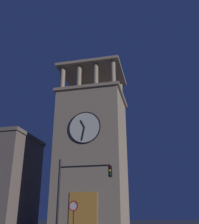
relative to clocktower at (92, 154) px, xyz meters
name	(u,v)px	position (x,y,z in m)	size (l,w,h in m)	color
clocktower	(92,154)	(0.00, 0.00, 0.00)	(8.90, 8.29, 23.59)	gray
traffic_signal_near	(77,184)	(-2.93, 15.49, -5.68)	(3.88, 0.41, 5.31)	black
no_horn_sign	(74,208)	(-1.77, 12.45, -7.16)	(0.78, 0.14, 2.61)	black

